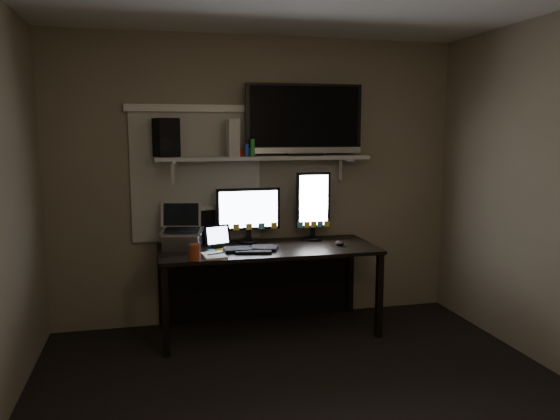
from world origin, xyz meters
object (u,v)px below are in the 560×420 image
object	(u,v)px
monitor_landscape	(248,215)
mouse	(339,243)
tv	(304,120)
speaker	(166,138)
monitor_portrait	(313,206)
keyboard	(251,249)
tablet	(217,236)
cup	(195,252)
laptop	(182,227)
game_console	(232,138)
desk	(265,264)

from	to	relation	value
monitor_landscape	mouse	bearing A→B (deg)	-23.02
tv	speaker	world-z (taller)	tv
monitor_portrait	keyboard	xyz separation A→B (m)	(-0.62, -0.30, -0.29)
monitor_landscape	tv	bearing A→B (deg)	-2.13
monitor_landscape	tablet	size ratio (longest dim) A/B	2.52
mouse	cup	xyz separation A→B (m)	(-1.24, -0.26, 0.04)
tablet	laptop	size ratio (longest dim) A/B	0.59
monitor_portrait	cup	world-z (taller)	monitor_portrait
monitor_landscape	cup	xyz separation A→B (m)	(-0.51, -0.54, -0.18)
mouse	cup	distance (m)	1.26
monitor_landscape	mouse	size ratio (longest dim) A/B	5.30
monitor_landscape	tv	size ratio (longest dim) A/B	0.55
monitor_landscape	cup	distance (m)	0.76
keyboard	laptop	size ratio (longest dim) A/B	1.18
mouse	cup	size ratio (longest dim) A/B	0.86
keyboard	laptop	xyz separation A→B (m)	(-0.54, 0.18, 0.17)
tv	game_console	bearing A→B (deg)	-175.04
keyboard	tv	bearing A→B (deg)	39.64
keyboard	mouse	bearing A→B (deg)	11.58
cup	game_console	distance (m)	1.04
monitor_portrait	game_console	bearing A→B (deg)	-177.71
laptop	desk	bearing A→B (deg)	15.52
monitor_landscape	speaker	distance (m)	0.95
monitor_portrait	tv	xyz separation A→B (m)	(-0.09, 0.00, 0.75)
keyboard	mouse	distance (m)	0.77
desk	game_console	distance (m)	1.11
tablet	monitor_landscape	bearing A→B (deg)	8.18
cup	tablet	bearing A→B (deg)	60.95
desk	monitor_portrait	xyz separation A→B (m)	(0.45, 0.09, 0.48)
monitor_landscape	cup	bearing A→B (deg)	-135.24
monitor_portrait	speaker	size ratio (longest dim) A/B	1.96
monitor_portrait	tablet	distance (m)	0.90
desk	laptop	world-z (taller)	laptop
monitor_portrait	speaker	bearing A→B (deg)	178.40
tv	game_console	distance (m)	0.65
cup	desk	bearing A→B (deg)	35.20
desk	monitor_portrait	world-z (taller)	monitor_portrait
mouse	laptop	xyz separation A→B (m)	(-1.30, 0.15, 0.17)
laptop	tablet	bearing A→B (deg)	9.53
monitor_portrait	tablet	world-z (taller)	monitor_portrait
monitor_portrait	game_console	xyz separation A→B (m)	(-0.72, -0.04, 0.60)
desk	mouse	world-z (taller)	mouse
monitor_landscape	tablet	distance (m)	0.35
desk	speaker	size ratio (longest dim) A/B	5.75
desk	monitor_landscape	bearing A→B (deg)	143.60
cup	speaker	world-z (taller)	speaker
speaker	mouse	bearing A→B (deg)	-27.81
laptop	cup	bearing A→B (deg)	-68.11
keyboard	game_console	world-z (taller)	game_console
keyboard	cup	bearing A→B (deg)	-143.94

